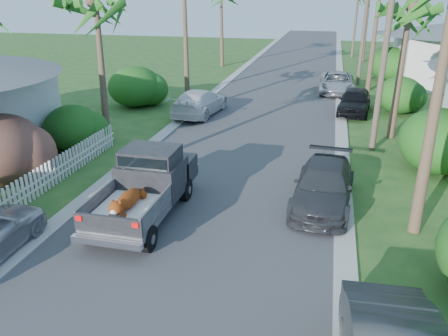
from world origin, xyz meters
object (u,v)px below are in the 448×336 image
(parked_car_rd, at_px, (337,83))
(palm_l_b, at_px, (95,2))
(pickup_truck, at_px, (149,182))
(utility_pole_c, at_px, (365,21))
(parked_car_rm, at_px, (324,186))
(palm_r_b, at_px, (410,7))
(utility_pole_d, at_px, (357,12))
(parked_car_rf, at_px, (355,101))
(parked_car_lf, at_px, (200,102))
(utility_pole_b, at_px, (386,44))

(parked_car_rd, bearing_deg, palm_l_b, -130.73)
(pickup_truck, xyz_separation_m, utility_pole_c, (7.40, 22.78, 3.59))
(pickup_truck, xyz_separation_m, palm_l_b, (-5.00, 6.78, 5.14))
(parked_car_rm, xyz_separation_m, palm_l_b, (-10.40, 5.00, 5.49))
(palm_r_b, bearing_deg, utility_pole_d, 92.05)
(parked_car_rf, height_order, palm_r_b, palm_r_b)
(pickup_truck, xyz_separation_m, utility_pole_d, (7.40, 37.78, 3.59))
(parked_car_rf, bearing_deg, pickup_truck, -109.50)
(parked_car_lf, bearing_deg, pickup_truck, 104.90)
(pickup_truck, distance_m, parked_car_lf, 11.88)
(parked_car_rd, xyz_separation_m, palm_r_b, (2.59, -9.79, 5.26))
(parked_car_rm, distance_m, parked_car_rd, 17.80)
(pickup_truck, relative_size, utility_pole_b, 0.57)
(parked_car_rm, relative_size, palm_l_b, 0.61)
(palm_l_b, bearing_deg, utility_pole_c, 52.22)
(parked_car_rm, relative_size, parked_car_rd, 0.92)
(pickup_truck, height_order, palm_l_b, palm_l_b)
(palm_l_b, bearing_deg, palm_r_b, 12.62)
(parked_car_rf, relative_size, utility_pole_c, 0.47)
(parked_car_rf, height_order, parked_car_rd, parked_car_rf)
(utility_pole_b, height_order, utility_pole_d, same)
(parked_car_rd, distance_m, palm_r_b, 11.42)
(parked_car_rf, bearing_deg, utility_pole_c, 92.36)
(utility_pole_c, bearing_deg, palm_l_b, -127.78)
(parked_car_lf, bearing_deg, utility_pole_b, 162.92)
(parked_car_lf, distance_m, utility_pole_b, 10.74)
(parked_car_lf, distance_m, palm_l_b, 8.02)
(palm_l_b, relative_size, utility_pole_b, 0.82)
(palm_l_b, bearing_deg, parked_car_rd, 49.81)
(parked_car_lf, bearing_deg, parked_car_rd, -127.96)
(parked_car_rd, bearing_deg, utility_pole_d, 84.46)
(pickup_truck, height_order, utility_pole_b, utility_pole_b)
(palm_l_b, xyz_separation_m, utility_pole_b, (12.40, 1.00, -1.55))
(parked_car_lf, bearing_deg, parked_car_rf, -158.65)
(pickup_truck, distance_m, utility_pole_c, 24.22)
(parked_car_lf, xyz_separation_m, utility_pole_d, (9.20, 26.04, 3.88))
(parked_car_rd, bearing_deg, pickup_truck, -107.06)
(utility_pole_c, bearing_deg, parked_car_lf, -129.80)
(utility_pole_b, bearing_deg, utility_pole_d, 90.00)
(parked_car_rd, xyz_separation_m, utility_pole_b, (1.59, -11.79, 3.91))
(parked_car_rd, bearing_deg, palm_r_b, -75.71)
(pickup_truck, height_order, parked_car_rf, pickup_truck)
(utility_pole_b, bearing_deg, parked_car_rd, 97.69)
(parked_car_rd, height_order, utility_pole_b, utility_pole_b)
(pickup_truck, distance_m, palm_r_b, 13.81)
(pickup_truck, xyz_separation_m, palm_r_b, (8.40, 9.78, 4.94))
(utility_pole_b, bearing_deg, pickup_truck, -133.56)
(palm_r_b, bearing_deg, palm_l_b, -167.38)
(palm_l_b, height_order, utility_pole_d, utility_pole_d)
(pickup_truck, relative_size, palm_l_b, 0.69)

